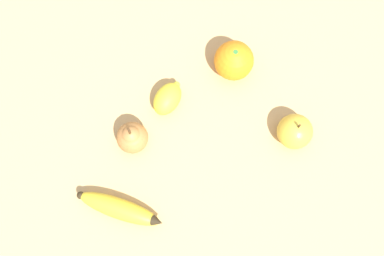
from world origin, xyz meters
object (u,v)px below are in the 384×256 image
object	(u,v)px
orange	(236,61)
apple	(297,132)
banana	(122,210)
lemon	(169,99)
pear	(134,138)

from	to	relation	value
orange	apple	distance (m)	0.20
banana	lemon	world-z (taller)	lemon
banana	orange	distance (m)	0.39
orange	pear	xyz separation A→B (m)	(0.11, 0.25, -0.01)
banana	apple	world-z (taller)	apple
banana	lemon	xyz separation A→B (m)	(0.03, -0.25, 0.01)
orange	lemon	bearing A→B (deg)	57.10
orange	apple	size ratio (longest dim) A/B	1.08
banana	pear	size ratio (longest dim) A/B	2.24
pear	lemon	distance (m)	0.11
apple	lemon	world-z (taller)	apple
apple	banana	bearing A→B (deg)	51.38
banana	orange	world-z (taller)	orange
pear	lemon	world-z (taller)	pear
orange	lemon	distance (m)	0.17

